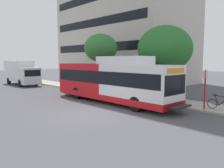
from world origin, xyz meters
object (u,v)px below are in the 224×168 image
object	(u,v)px
box_truck_background	(21,72)
bicycle_parked	(221,104)
bus_stop_sign_pole	(205,87)
street_tree_near_stop	(165,49)
street_tree_mid_block	(101,48)
transit_bus	(112,81)

from	to	relation	value
box_truck_background	bicycle_parked	bearing A→B (deg)	-83.11
bus_stop_sign_pole	street_tree_near_stop	world-z (taller)	street_tree_near_stop
street_tree_mid_block	street_tree_near_stop	bearing A→B (deg)	-88.94
bus_stop_sign_pole	transit_bus	bearing A→B (deg)	108.60
bicycle_parked	street_tree_mid_block	distance (m)	14.40
bus_stop_sign_pole	box_truck_background	bearing A→B (deg)	95.72
bus_stop_sign_pole	bicycle_parked	world-z (taller)	bus_stop_sign_pole
street_tree_near_stop	box_truck_background	xyz separation A→B (m)	(-4.63, 19.76, -2.59)
street_tree_near_stop	street_tree_mid_block	xyz separation A→B (m)	(-0.15, 8.26, 0.36)
street_tree_mid_block	box_truck_background	bearing A→B (deg)	111.27
bus_stop_sign_pole	street_tree_near_stop	distance (m)	5.78
transit_bus	bus_stop_sign_pole	xyz separation A→B (m)	(2.21, -6.55, -0.05)
transit_bus	bus_stop_sign_pole	world-z (taller)	transit_bus
transit_bus	street_tree_near_stop	world-z (taller)	street_tree_near_stop
transit_bus	street_tree_mid_block	xyz separation A→B (m)	(4.24, 6.34, 2.99)
street_tree_near_stop	street_tree_mid_block	world-z (taller)	street_tree_near_stop
bicycle_parked	street_tree_near_stop	xyz separation A→B (m)	(1.58, 5.46, 3.77)
street_tree_mid_block	box_truck_background	xyz separation A→B (m)	(-4.47, 11.50, -2.95)
bicycle_parked	street_tree_near_stop	world-z (taller)	street_tree_near_stop
bus_stop_sign_pole	street_tree_mid_block	size ratio (longest dim) A/B	0.42
transit_bus	street_tree_mid_block	bearing A→B (deg)	56.27
bus_stop_sign_pole	bicycle_parked	size ratio (longest dim) A/B	1.48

